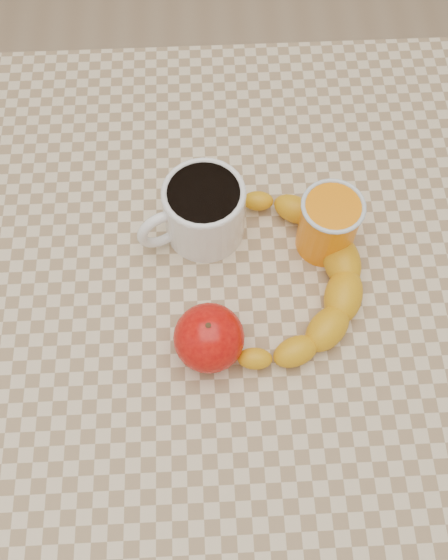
{
  "coord_description": "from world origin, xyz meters",
  "views": [
    {
      "loc": [
        -0.02,
        -0.32,
        1.43
      ],
      "look_at": [
        0.0,
        0.0,
        0.77
      ],
      "focal_mm": 40.0,
      "sensor_mm": 36.0,
      "label": 1
    }
  ],
  "objects_px": {
    "apple": "(209,338)",
    "banana": "(293,280)",
    "coffee_mug": "(202,210)",
    "orange_juice_glass": "(328,224)",
    "table": "(224,315)"
  },
  "relations": [
    {
      "from": "apple",
      "to": "banana",
      "type": "height_order",
      "value": "apple"
    },
    {
      "from": "table",
      "to": "apple",
      "type": "height_order",
      "value": "apple"
    },
    {
      "from": "orange_juice_glass",
      "to": "banana",
      "type": "bearing_deg",
      "value": -127.34
    },
    {
      "from": "banana",
      "to": "apple",
      "type": "bearing_deg",
      "value": -128.86
    },
    {
      "from": "coffee_mug",
      "to": "orange_juice_glass",
      "type": "distance_m",
      "value": 0.15
    },
    {
      "from": "orange_juice_glass",
      "to": "table",
      "type": "bearing_deg",
      "value": -156.22
    },
    {
      "from": "orange_juice_glass",
      "to": "banana",
      "type": "relative_size",
      "value": 0.27
    },
    {
      "from": "table",
      "to": "apple",
      "type": "bearing_deg",
      "value": -104.53
    },
    {
      "from": "table",
      "to": "apple",
      "type": "distance_m",
      "value": 0.15
    },
    {
      "from": "coffee_mug",
      "to": "orange_juice_glass",
      "type": "relative_size",
      "value": 1.71
    },
    {
      "from": "table",
      "to": "orange_juice_glass",
      "type": "bearing_deg",
      "value": 23.78
    },
    {
      "from": "table",
      "to": "orange_juice_glass",
      "type": "relative_size",
      "value": 9.24
    },
    {
      "from": "apple",
      "to": "banana",
      "type": "distance_m",
      "value": 0.13
    },
    {
      "from": "banana",
      "to": "table",
      "type": "bearing_deg",
      "value": -168.06
    },
    {
      "from": "orange_juice_glass",
      "to": "apple",
      "type": "height_order",
      "value": "orange_juice_glass"
    }
  ]
}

